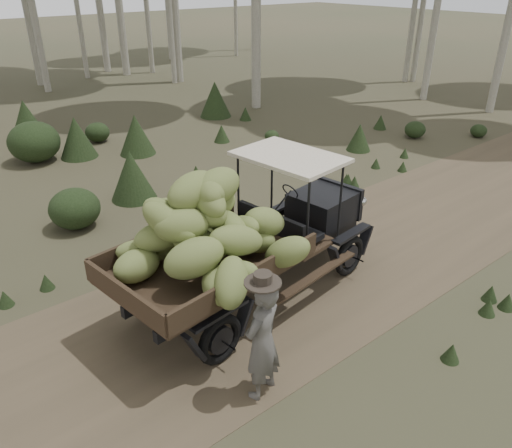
% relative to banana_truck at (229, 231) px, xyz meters
% --- Properties ---
extents(ground, '(120.00, 120.00, 0.00)m').
position_rel_banana_truck_xyz_m(ground, '(2.94, 0.02, -1.53)').
color(ground, '#473D2B').
rests_on(ground, ground).
extents(dirt_track, '(70.00, 4.00, 0.01)m').
position_rel_banana_truck_xyz_m(dirt_track, '(2.94, 0.02, -1.52)').
color(dirt_track, brown).
rests_on(dirt_track, ground).
extents(banana_truck, '(5.30, 2.81, 2.60)m').
position_rel_banana_truck_xyz_m(banana_truck, '(0.00, 0.00, 0.00)').
color(banana_truck, black).
rests_on(banana_truck, ground).
extents(farmer, '(0.73, 0.58, 1.90)m').
position_rel_banana_truck_xyz_m(farmer, '(-0.74, -1.68, -0.63)').
color(farmer, '#504D49').
rests_on(farmer, ground).
extents(undergrowth, '(22.00, 22.62, 1.33)m').
position_rel_banana_truck_xyz_m(undergrowth, '(0.55, 4.20, -0.98)').
color(undergrowth, '#233319').
rests_on(undergrowth, ground).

